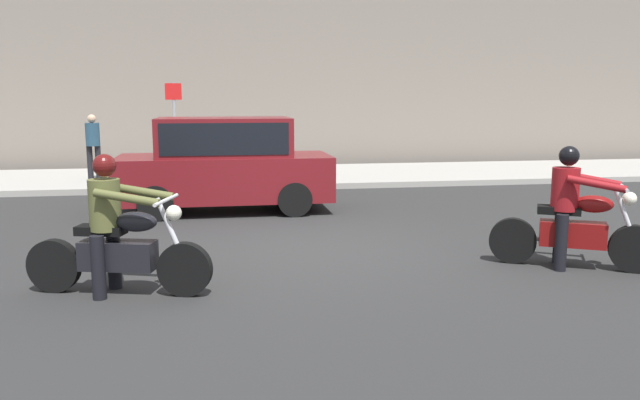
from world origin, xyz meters
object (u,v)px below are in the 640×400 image
Objects in this scene: motorcycle_with_rider_olive at (116,237)px; street_sign_post at (174,118)px; pedestrian_bystander at (93,142)px; motorcycle_with_rider_crimson at (572,218)px; parked_hatchback_maroon at (225,163)px.

street_sign_post reaches higher than motorcycle_with_rider_olive.
motorcycle_with_rider_crimson is at bearing -50.39° from pedestrian_bystander.
motorcycle_with_rider_crimson is 0.46× the size of parked_hatchback_maroon.
pedestrian_bystander is at bearing 101.78° from motorcycle_with_rider_olive.
street_sign_post is (-5.56, 10.25, 0.99)m from motorcycle_with_rider_crimson.
motorcycle_with_rider_olive is 0.51× the size of parked_hatchback_maroon.
parked_hatchback_maroon is 5.60m from street_sign_post.
motorcycle_with_rider_olive is at bearing -104.20° from parked_hatchback_maroon.
street_sign_post is 2.33m from pedestrian_bystander.
pedestrian_bystander is at bearing 129.61° from motorcycle_with_rider_crimson.
motorcycle_with_rider_crimson is 6.48m from parked_hatchback_maroon.
motorcycle_with_rider_crimson is 0.90× the size of motorcycle_with_rider_olive.
motorcycle_with_rider_crimson is 1.14× the size of pedestrian_bystander.
parked_hatchback_maroon reaches higher than motorcycle_with_rider_olive.
motorcycle_with_rider_crimson is 0.76× the size of street_sign_post.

